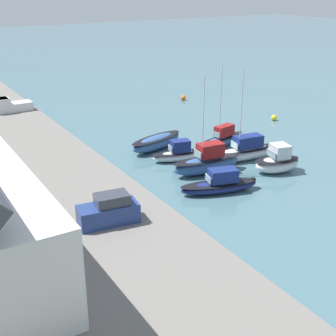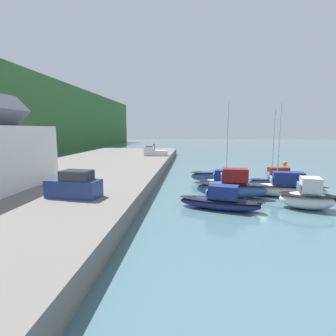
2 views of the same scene
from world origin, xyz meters
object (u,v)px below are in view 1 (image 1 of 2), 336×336
at_px(moored_boat_5, 245,151).
at_px(moored_boat_1, 207,162).
at_px(moored_boat_0, 220,184).
at_px(moored_boat_6, 222,139).
at_px(moored_boat_3, 156,142).
at_px(mooring_buoy_0, 274,118).
at_px(parked_car_2, 109,211).
at_px(moored_boat_4, 277,162).
at_px(moored_boat_2, 178,153).
at_px(pickup_truck_0, 10,105).
at_px(mooring_buoy_1, 183,98).

bearing_deg(moored_boat_5, moored_boat_1, 107.25).
height_order(moored_boat_0, moored_boat_6, moored_boat_6).
bearing_deg(moored_boat_5, moored_boat_3, 46.72).
bearing_deg(moored_boat_3, mooring_buoy_0, -101.54).
height_order(moored_boat_1, moored_boat_5, moored_boat_1).
bearing_deg(parked_car_2, moored_boat_4, -72.08).
bearing_deg(moored_boat_6, moored_boat_5, 160.98).
xyz_separation_m(moored_boat_2, moored_boat_5, (-3.38, -5.97, 0.18)).
relative_size(moored_boat_0, mooring_buoy_0, 9.73).
bearing_deg(moored_boat_4, moored_boat_6, 12.33).
relative_size(moored_boat_1, pickup_truck_0, 2.02).
relative_size(moored_boat_3, moored_boat_5, 0.79).
bearing_deg(pickup_truck_0, moored_boat_3, -150.32).
distance_m(moored_boat_3, mooring_buoy_0, 19.07).
bearing_deg(mooring_buoy_0, mooring_buoy_1, 15.11).
bearing_deg(mooring_buoy_0, moored_boat_2, 107.38).
distance_m(moored_boat_5, moored_boat_6, 4.60).
height_order(moored_boat_1, pickup_truck_0, moored_boat_1).
xyz_separation_m(moored_boat_0, pickup_truck_0, (31.20, 10.25, 1.59)).
xyz_separation_m(moored_boat_6, mooring_buoy_0, (4.70, -12.23, -0.50)).
bearing_deg(moored_boat_1, moored_boat_2, 12.78).
xyz_separation_m(moored_boat_1, mooring_buoy_0, (10.18, -18.25, -0.75)).
height_order(parked_car_2, mooring_buoy_0, parked_car_2).
bearing_deg(moored_boat_0, moored_boat_3, 11.54).
relative_size(moored_boat_1, moored_boat_5, 1.02).
xyz_separation_m(moored_boat_6, mooring_buoy_1, (20.36, -8.01, -0.49)).
xyz_separation_m(moored_boat_3, moored_boat_4, (-11.78, -6.71, 0.22)).
bearing_deg(moored_boat_0, moored_boat_2, 8.32).
distance_m(moored_boat_5, pickup_truck_0, 31.37).
distance_m(moored_boat_6, pickup_truck_0, 28.07).
height_order(moored_boat_4, mooring_buoy_0, moored_boat_4).
bearing_deg(pickup_truck_0, moored_boat_1, -157.59).
xyz_separation_m(moored_boat_4, moored_boat_5, (4.20, 0.55, -0.08)).
distance_m(moored_boat_0, pickup_truck_0, 32.88).
height_order(moored_boat_0, parked_car_2, parked_car_2).
xyz_separation_m(moored_boat_1, moored_boat_3, (8.50, 0.74, -0.32)).
relative_size(mooring_buoy_0, mooring_buoy_1, 0.96).
height_order(moored_boat_2, pickup_truck_0, pickup_truck_0).
bearing_deg(moored_boat_5, parked_car_2, 119.94).
distance_m(moored_boat_0, parked_car_2, 12.16).
distance_m(moored_boat_1, mooring_buoy_0, 20.91).
xyz_separation_m(moored_boat_4, moored_boat_6, (8.76, -0.05, -0.15)).
bearing_deg(moored_boat_5, moored_boat_6, 0.15).
distance_m(moored_boat_5, mooring_buoy_1, 26.37).
relative_size(moored_boat_4, mooring_buoy_1, 6.28).
bearing_deg(moored_boat_2, parked_car_2, 143.57).
relative_size(moored_boat_2, moored_boat_5, 0.61).
distance_m(moored_boat_3, mooring_buoy_1, 22.78).
bearing_deg(moored_boat_1, mooring_buoy_1, -23.00).
relative_size(moored_boat_5, moored_boat_6, 1.03).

